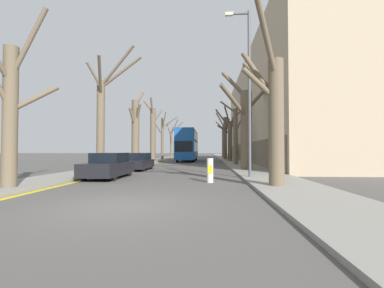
{
  "coord_description": "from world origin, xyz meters",
  "views": [
    {
      "loc": [
        2.46,
        -6.94,
        1.54
      ],
      "look_at": [
        0.33,
        25.12,
        2.38
      ],
      "focal_mm": 24.0,
      "sensor_mm": 36.0,
      "label": 1
    }
  ],
  "objects_px": {
    "street_tree_right_0": "(273,111)",
    "street_tree_left_1": "(102,115)",
    "street_tree_right_2": "(236,134)",
    "traffic_bollard": "(210,170)",
    "street_tree_left_5": "(172,141)",
    "lamp_post": "(248,86)",
    "street_tree_left_3": "(153,132)",
    "street_tree_right_4": "(226,136)",
    "street_tree_right_3": "(229,137)",
    "street_tree_right_5": "(224,141)",
    "street_tree_left_2": "(136,130)",
    "parked_car_1": "(138,162)",
    "street_tree_left_4": "(163,136)",
    "parked_car_0": "(109,166)",
    "double_decker_bus": "(188,144)",
    "street_tree_right_1": "(246,125)",
    "street_tree_left_0": "(10,108)"
  },
  "relations": [
    {
      "from": "street_tree_right_0",
      "to": "parked_car_1",
      "type": "bearing_deg",
      "value": 131.83
    },
    {
      "from": "street_tree_left_4",
      "to": "street_tree_left_1",
      "type": "bearing_deg",
      "value": -89.29
    },
    {
      "from": "street_tree_left_1",
      "to": "parked_car_1",
      "type": "distance_m",
      "value": 4.6
    },
    {
      "from": "street_tree_right_0",
      "to": "street_tree_right_5",
      "type": "height_order",
      "value": "street_tree_right_5"
    },
    {
      "from": "street_tree_right_1",
      "to": "parked_car_1",
      "type": "distance_m",
      "value": 8.97
    },
    {
      "from": "street_tree_left_2",
      "to": "street_tree_right_1",
      "type": "relative_size",
      "value": 1.01
    },
    {
      "from": "street_tree_left_1",
      "to": "street_tree_right_4",
      "type": "height_order",
      "value": "street_tree_left_1"
    },
    {
      "from": "street_tree_left_1",
      "to": "street_tree_right_1",
      "type": "distance_m",
      "value": 10.65
    },
    {
      "from": "street_tree_left_0",
      "to": "street_tree_right_3",
      "type": "bearing_deg",
      "value": 68.51
    },
    {
      "from": "street_tree_right_0",
      "to": "street_tree_right_1",
      "type": "bearing_deg",
      "value": 88.9
    },
    {
      "from": "street_tree_left_5",
      "to": "parked_car_1",
      "type": "xyz_separation_m",
      "value": [
        2.01,
        -32.13,
        -2.84
      ]
    },
    {
      "from": "street_tree_right_2",
      "to": "traffic_bollard",
      "type": "distance_m",
      "value": 15.4
    },
    {
      "from": "street_tree_right_5",
      "to": "lamp_post",
      "type": "relative_size",
      "value": 0.81
    },
    {
      "from": "street_tree_left_5",
      "to": "street_tree_right_3",
      "type": "bearing_deg",
      "value": -56.63
    },
    {
      "from": "street_tree_right_3",
      "to": "street_tree_left_2",
      "type": "bearing_deg",
      "value": -137.31
    },
    {
      "from": "street_tree_right_5",
      "to": "lamp_post",
      "type": "bearing_deg",
      "value": -91.23
    },
    {
      "from": "street_tree_left_4",
      "to": "traffic_bollard",
      "type": "relative_size",
      "value": 6.77
    },
    {
      "from": "street_tree_right_0",
      "to": "parked_car_0",
      "type": "distance_m",
      "value": 9.3
    },
    {
      "from": "street_tree_left_3",
      "to": "street_tree_right_0",
      "type": "bearing_deg",
      "value": -66.56
    },
    {
      "from": "street_tree_left_1",
      "to": "street_tree_left_4",
      "type": "height_order",
      "value": "street_tree_left_1"
    },
    {
      "from": "street_tree_left_3",
      "to": "traffic_bollard",
      "type": "xyz_separation_m",
      "value": [
        7.71,
        -22.13,
        -3.52
      ]
    },
    {
      "from": "street_tree_left_5",
      "to": "lamp_post",
      "type": "height_order",
      "value": "lamp_post"
    },
    {
      "from": "street_tree_left_1",
      "to": "street_tree_left_3",
      "type": "bearing_deg",
      "value": 90.46
    },
    {
      "from": "street_tree_left_2",
      "to": "double_decker_bus",
      "type": "height_order",
      "value": "street_tree_left_2"
    },
    {
      "from": "street_tree_right_0",
      "to": "street_tree_left_1",
      "type": "bearing_deg",
      "value": 146.23
    },
    {
      "from": "street_tree_left_1",
      "to": "street_tree_left_2",
      "type": "distance_m",
      "value": 8.91
    },
    {
      "from": "street_tree_left_5",
      "to": "double_decker_bus",
      "type": "distance_m",
      "value": 15.07
    },
    {
      "from": "parked_car_0",
      "to": "double_decker_bus",
      "type": "bearing_deg",
      "value": 84.01
    },
    {
      "from": "street_tree_right_1",
      "to": "street_tree_left_3",
      "type": "bearing_deg",
      "value": 125.78
    },
    {
      "from": "street_tree_right_3",
      "to": "lamp_post",
      "type": "xyz_separation_m",
      "value": [
        -0.69,
        -22.0,
        1.75
      ]
    },
    {
      "from": "street_tree_left_3",
      "to": "street_tree_right_0",
      "type": "relative_size",
      "value": 1.2
    },
    {
      "from": "street_tree_left_1",
      "to": "street_tree_right_4",
      "type": "xyz_separation_m",
      "value": [
        10.39,
        26.99,
        0.12
      ]
    },
    {
      "from": "street_tree_right_2",
      "to": "street_tree_right_5",
      "type": "relative_size",
      "value": 0.88
    },
    {
      "from": "street_tree_right_0",
      "to": "street_tree_right_3",
      "type": "relative_size",
      "value": 0.95
    },
    {
      "from": "street_tree_left_5",
      "to": "lamp_post",
      "type": "xyz_separation_m",
      "value": [
        9.82,
        -37.95,
        1.66
      ]
    },
    {
      "from": "street_tree_left_3",
      "to": "lamp_post",
      "type": "relative_size",
      "value": 0.93
    },
    {
      "from": "street_tree_left_3",
      "to": "street_tree_left_5",
      "type": "xyz_separation_m",
      "value": [
        -0.01,
        17.63,
        -0.61
      ]
    },
    {
      "from": "street_tree_left_3",
      "to": "street_tree_left_5",
      "type": "relative_size",
      "value": 1.09
    },
    {
      "from": "street_tree_right_1",
      "to": "parked_car_0",
      "type": "bearing_deg",
      "value": -145.29
    },
    {
      "from": "street_tree_right_2",
      "to": "double_decker_bus",
      "type": "relative_size",
      "value": 0.58
    },
    {
      "from": "street_tree_right_4",
      "to": "traffic_bollard",
      "type": "bearing_deg",
      "value": -95.0
    },
    {
      "from": "street_tree_left_5",
      "to": "street_tree_left_3",
      "type": "bearing_deg",
      "value": -89.98
    },
    {
      "from": "street_tree_right_2",
      "to": "street_tree_right_4",
      "type": "distance_m",
      "value": 17.25
    },
    {
      "from": "street_tree_left_1",
      "to": "double_decker_bus",
      "type": "bearing_deg",
      "value": 77.86
    },
    {
      "from": "street_tree_left_2",
      "to": "street_tree_right_0",
      "type": "xyz_separation_m",
      "value": [
        10.39,
        -15.71,
        -0.51
      ]
    },
    {
      "from": "street_tree_left_2",
      "to": "street_tree_right_4",
      "type": "bearing_deg",
      "value": 59.64
    },
    {
      "from": "street_tree_left_4",
      "to": "double_decker_bus",
      "type": "distance_m",
      "value": 6.98
    },
    {
      "from": "street_tree_left_4",
      "to": "traffic_bollard",
      "type": "xyz_separation_m",
      "value": [
        7.89,
        -30.4,
        -3.4
      ]
    },
    {
      "from": "street_tree_left_2",
      "to": "traffic_bollard",
      "type": "distance_m",
      "value": 16.36
    },
    {
      "from": "street_tree_left_3",
      "to": "street_tree_right_5",
      "type": "bearing_deg",
      "value": 60.1
    }
  ]
}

